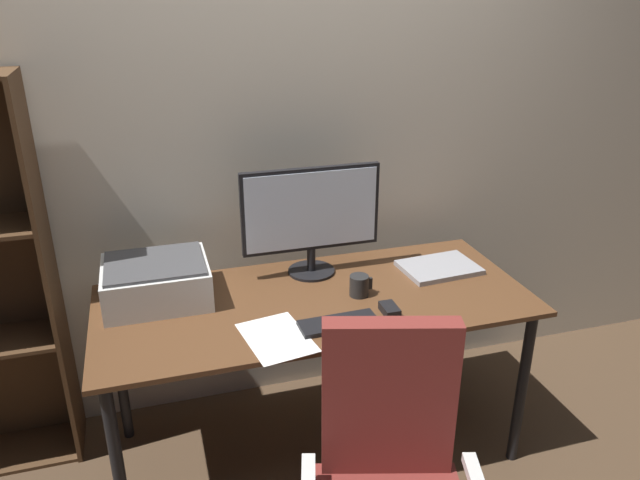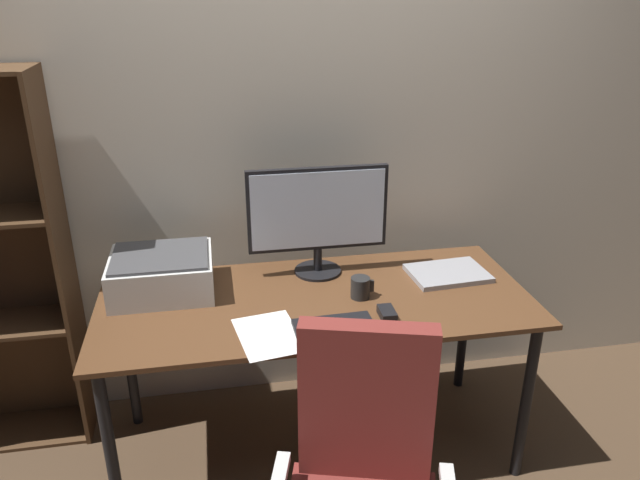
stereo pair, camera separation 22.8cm
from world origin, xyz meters
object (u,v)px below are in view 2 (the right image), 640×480
object	(u,v)px
mouse	(387,313)
printer	(162,273)
desk	(316,315)
monitor	(318,214)
keyboard	(333,324)
laptop	(448,273)
coffee_mug	(361,288)

from	to	relation	value
mouse	printer	world-z (taller)	printer
desk	monitor	distance (m)	0.42
keyboard	laptop	xyz separation A→B (m)	(0.56, 0.32, 0.00)
keyboard	laptop	distance (m)	0.65
mouse	laptop	distance (m)	0.45
keyboard	mouse	xyz separation A→B (m)	(0.21, 0.03, 0.01)
desk	laptop	xyz separation A→B (m)	(0.59, 0.09, 0.09)
desk	keyboard	world-z (taller)	keyboard
desk	mouse	bearing A→B (deg)	-39.60
laptop	coffee_mug	bearing A→B (deg)	-168.03
laptop	desk	bearing A→B (deg)	-175.12
desk	monitor	xyz separation A→B (m)	(0.05, 0.23, 0.34)
monitor	keyboard	size ratio (longest dim) A/B	2.01
monitor	keyboard	world-z (taller)	monitor
keyboard	coffee_mug	size ratio (longest dim) A/B	3.14
monitor	coffee_mug	distance (m)	0.36
desk	monitor	bearing A→B (deg)	77.66
coffee_mug	laptop	size ratio (longest dim) A/B	0.29
desk	laptop	world-z (taller)	laptop
desk	mouse	size ratio (longest dim) A/B	17.70
monitor	laptop	xyz separation A→B (m)	(0.54, -0.13, -0.26)
coffee_mug	laptop	xyz separation A→B (m)	(0.41, 0.12, -0.03)
printer	laptop	bearing A→B (deg)	-3.71
keyboard	coffee_mug	world-z (taller)	coffee_mug
desk	keyboard	xyz separation A→B (m)	(0.02, -0.22, 0.09)
keyboard	mouse	bearing A→B (deg)	6.13
desk	coffee_mug	world-z (taller)	coffee_mug
coffee_mug	printer	size ratio (longest dim) A/B	0.23
monitor	mouse	xyz separation A→B (m)	(0.19, -0.42, -0.25)
desk	coffee_mug	size ratio (longest dim) A/B	18.41
desk	coffee_mug	xyz separation A→B (m)	(0.17, -0.03, 0.12)
mouse	coffee_mug	xyz separation A→B (m)	(-0.06, 0.17, 0.03)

